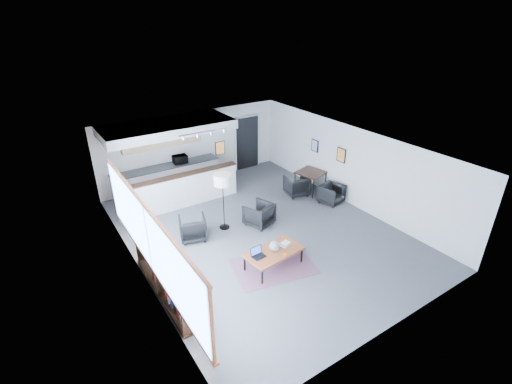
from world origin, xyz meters
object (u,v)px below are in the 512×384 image
laptop (257,253)px  armchair_right (259,213)px  dining_table (311,174)px  dining_chair_far (297,186)px  floor_lamp (223,181)px  coffee_table (274,252)px  armchair_left (193,227)px  microwave (180,158)px  ceramic_pot (275,246)px  book_stack (285,244)px  dining_chair_near (331,195)px

laptop → armchair_right: 2.26m
dining_table → dining_chair_far: 0.68m
floor_lamp → dining_table: 3.88m
floor_lamp → coffee_table: bearing=-86.6°
coffee_table → laptop: (-0.45, 0.06, 0.10)m
dining_table → dining_chair_far: (-0.57, 0.05, -0.36)m
armchair_left → laptop: bearing=125.2°
armchair_left → microwave: microwave is taller
ceramic_pot → armchair_right: (0.81, 1.91, -0.22)m
dining_table → microwave: bearing=141.9°
floor_lamp → armchair_left: bearing=-179.0°
book_stack → laptop: bearing=179.6°
dining_table → dining_chair_near: dining_table is taller
armchair_right → floor_lamp: (-0.97, 0.41, 1.13)m
laptop → dining_chair_far: 4.50m
armchair_left → dining_chair_near: size_ratio=1.21×
laptop → ceramic_pot: bearing=-11.8°
armchair_right → dining_chair_far: bearing=-175.7°
laptop → microwave: 5.68m
dining_chair_near → dining_chair_far: size_ratio=0.95×
floor_lamp → dining_chair_far: 3.45m
laptop → ceramic_pot: ceramic_pot is taller
ceramic_pot → dining_table: dining_table is taller
dining_table → microwave: (-3.66, 2.87, 0.42)m
book_stack → microwave: size_ratio=0.62×
book_stack → armchair_left: size_ratio=0.41×
coffee_table → dining_chair_near: 4.04m
coffee_table → microwave: (-0.04, 5.70, 0.66)m
dining_chair_far → armchair_left: bearing=19.2°
ceramic_pot → armchair_right: bearing=67.0°
book_stack → dining_chair_near: 3.66m
coffee_table → dining_table: (3.62, 2.83, 0.24)m
floor_lamp → dining_chair_far: (3.18, 0.56, -1.19)m
coffee_table → laptop: bearing=166.0°
armchair_left → ceramic_pot: bearing=134.9°
ceramic_pot → book_stack: bearing=7.1°
book_stack → ceramic_pot: bearing=-172.9°
dining_table → armchair_left: bearing=-173.7°
coffee_table → floor_lamp: bearing=86.8°
dining_chair_near → laptop: bearing=-171.2°
armchair_left → microwave: size_ratio=1.49×
laptop → armchair_right: bearing=49.8°
book_stack → dining_chair_near: bearing=27.7°
coffee_table → laptop: size_ratio=4.48×
armchair_right → dining_chair_far: 2.42m
ceramic_pot → book_stack: (0.37, 0.05, -0.10)m
armchair_left → dining_chair_far: (4.20, 0.57, -0.05)m
book_stack → armchair_left: bearing=124.5°
armchair_right → floor_lamp: bearing=-41.9°
coffee_table → dining_table: size_ratio=1.41×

